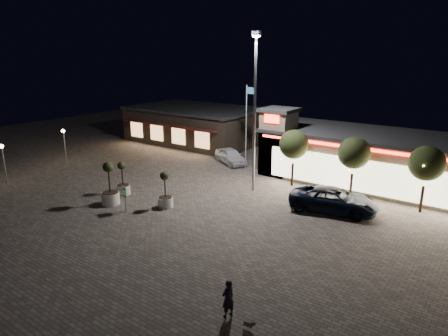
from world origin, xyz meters
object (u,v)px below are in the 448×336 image
Objects in this scene: planter_left at (123,184)px; valet_sign at (125,194)px; pedestrian at (228,298)px; pickup_truck at (333,200)px; white_sedan at (231,156)px; planter_mid at (110,191)px.

valet_sign is (3.00, -2.33, 0.47)m from planter_left.
pickup_truck is at bearing -160.00° from pedestrian.
white_sedan is 1.39× the size of planter_mid.
planter_mid reaches higher than planter_left.
pickup_truck is 1.87× the size of planter_mid.
planter_left is at bearing 142.21° from valet_sign.
pickup_truck is at bearing 31.19° from planter_mid.
pickup_truck is 3.57× the size of pedestrian.
valet_sign is (2.07, -0.36, 0.29)m from planter_mid.
pickup_truck is 13.97m from pedestrian.
planter_mid is at bearing -64.80° from planter_left.
planter_mid is (-14.68, 5.56, 0.15)m from pedestrian.
pedestrian is at bearing 171.36° from pickup_truck.
planter_mid reaches higher than pedestrian.
pedestrian is 13.65m from valet_sign.
planter_mid is 1.75× the size of valet_sign.
pedestrian is at bearing -22.44° from valet_sign.
pedestrian is (0.83, -13.95, 0.01)m from pickup_truck.
valet_sign is (1.44, -14.91, 0.53)m from white_sedan.
planter_left reaches higher than valet_sign.
pedestrian is at bearing -20.75° from planter_mid.
valet_sign is (-11.78, -8.74, 0.45)m from pickup_truck.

